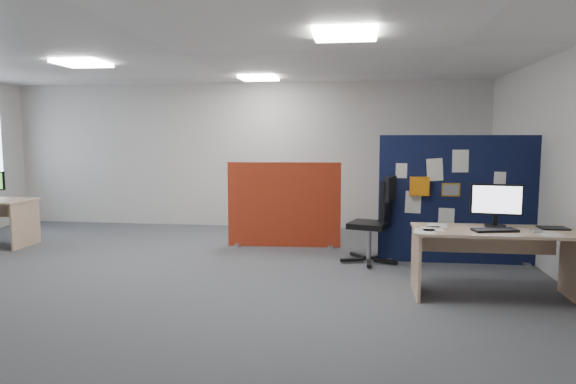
# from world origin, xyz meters

# --- Properties ---
(floor) EXTENTS (9.00, 9.00, 0.00)m
(floor) POSITION_xyz_m (0.00, 0.00, 0.00)
(floor) COLOR #54565C
(floor) RESTS_ON ground
(ceiling) EXTENTS (9.00, 7.00, 0.02)m
(ceiling) POSITION_xyz_m (0.00, 0.00, 2.70)
(ceiling) COLOR white
(ceiling) RESTS_ON wall_back
(wall_back) EXTENTS (9.00, 0.02, 2.70)m
(wall_back) POSITION_xyz_m (0.00, 3.50, 1.35)
(wall_back) COLOR silver
(wall_back) RESTS_ON floor
(wall_right) EXTENTS (0.02, 7.00, 2.70)m
(wall_right) POSITION_xyz_m (4.50, 0.00, 1.35)
(wall_right) COLOR silver
(wall_right) RESTS_ON floor
(ceiling_lights) EXTENTS (4.10, 4.10, 0.04)m
(ceiling_lights) POSITION_xyz_m (0.33, 0.67, 2.67)
(ceiling_lights) COLOR white
(ceiling_lights) RESTS_ON ceiling
(navy_divider) EXTENTS (2.09, 0.30, 1.73)m
(navy_divider) POSITION_xyz_m (3.46, 1.05, 0.86)
(navy_divider) COLOR black
(navy_divider) RESTS_ON floor
(main_desk) EXTENTS (1.66, 0.74, 0.73)m
(main_desk) POSITION_xyz_m (3.58, -0.39, 0.56)
(main_desk) COLOR tan
(main_desk) RESTS_ON floor
(monitor_main) EXTENTS (0.54, 0.22, 0.47)m
(monitor_main) POSITION_xyz_m (3.63, -0.26, 0.99)
(monitor_main) COLOR black
(monitor_main) RESTS_ON main_desk
(keyboard) EXTENTS (0.48, 0.27, 0.02)m
(keyboard) POSITION_xyz_m (3.56, -0.53, 0.74)
(keyboard) COLOR black
(keyboard) RESTS_ON main_desk
(mouse) EXTENTS (0.11, 0.08, 0.03)m
(mouse) POSITION_xyz_m (3.96, -0.55, 0.74)
(mouse) COLOR #A3A2A8
(mouse) RESTS_ON main_desk
(paper_tray) EXTENTS (0.29, 0.23, 0.01)m
(paper_tray) POSITION_xyz_m (4.21, -0.30, 0.74)
(paper_tray) COLOR black
(paper_tray) RESTS_ON main_desk
(red_divider) EXTENTS (1.75, 0.30, 1.31)m
(red_divider) POSITION_xyz_m (1.02, 1.77, 0.65)
(red_divider) COLOR maroon
(red_divider) RESTS_ON floor
(office_chair) EXTENTS (0.77, 0.74, 1.16)m
(office_chair) POSITION_xyz_m (2.42, 0.89, 0.66)
(office_chair) COLOR black
(office_chair) RESTS_ON floor
(desk_papers) EXTENTS (1.48, 0.71, 0.00)m
(desk_papers) POSITION_xyz_m (3.21, -0.50, 0.73)
(desk_papers) COLOR white
(desk_papers) RESTS_ON main_desk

